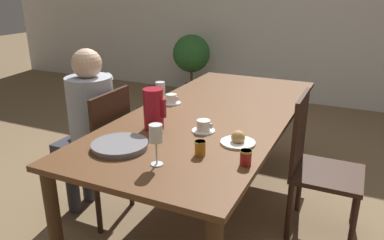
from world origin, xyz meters
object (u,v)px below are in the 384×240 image
jam_jar_amber (200,147)px  jam_jar_red (246,157)px  chair_opposite (316,163)px  red_pitcher (154,109)px  potted_plant (191,56)px  serving_tray (120,145)px  bread_plate (238,140)px  teacup_across (171,100)px  teacup_near_person (204,127)px  person_seated (89,120)px  wine_glass_water (160,90)px  wine_glass_juice (156,136)px  chair_person_side (99,152)px

jam_jar_amber → jam_jar_red: same height
chair_opposite → red_pitcher: 1.08m
potted_plant → red_pitcher: bearing=-68.7°
serving_tray → bread_plate: (0.53, 0.31, 0.01)m
chair_opposite → teacup_across: bearing=-87.9°
chair_opposite → potted_plant: chair_opposite is taller
bread_plate → teacup_across: bearing=143.6°
teacup_near_person → jam_jar_amber: bearing=-69.5°
person_seated → jam_jar_red: bearing=-104.9°
potted_plant → jam_jar_amber: bearing=-64.1°
wine_glass_water → jam_jar_red: bearing=-33.9°
chair_opposite → teacup_across: 1.05m
teacup_near_person → serving_tray: size_ratio=0.46×
wine_glass_juice → serving_tray: 0.31m
chair_opposite → jam_jar_red: chair_opposite is taller
serving_tray → jam_jar_red: bearing=8.1°
bread_plate → jam_jar_amber: size_ratio=2.54×
chair_person_side → chair_opposite: bearing=-71.5°
serving_tray → jam_jar_red: 0.64m
chair_person_side → chair_opposite: (1.34, 0.45, 0.00)m
chair_opposite → potted_plant: (-2.03, 2.47, 0.13)m
chair_person_side → jam_jar_amber: (0.86, -0.28, 0.31)m
chair_person_side → serving_tray: (0.46, -0.38, 0.29)m
jam_jar_amber → teacup_near_person: bearing=110.5°
person_seated → potted_plant: bearing=11.7°
person_seated → potted_plant: size_ratio=1.29×
wine_glass_water → teacup_near_person: bearing=-25.5°
teacup_near_person → bread_plate: bread_plate is taller
wine_glass_juice → jam_jar_amber: (0.14, 0.18, -0.10)m
red_pitcher → jam_jar_red: 0.67m
teacup_near_person → red_pitcher: bearing=-164.2°
teacup_across → potted_plant: 2.72m
jam_jar_amber → teacup_across: bearing=127.4°
red_pitcher → jam_jar_red: bearing=-20.0°
potted_plant → teacup_near_person: bearing=-63.6°
person_seated → teacup_across: size_ratio=8.72×
serving_tray → person_seated: bearing=143.4°
serving_tray → bread_plate: 0.61m
wine_glass_water → teacup_near_person: size_ratio=1.55×
wine_glass_juice → teacup_near_person: wine_glass_juice is taller
person_seated → teacup_near_person: (0.84, -0.01, 0.09)m
teacup_near_person → potted_plant: 3.25m
wine_glass_juice → jam_jar_red: (0.37, 0.17, -0.10)m
wine_glass_juice → chair_person_side: bearing=147.6°
serving_tray → potted_plant: 3.50m
chair_opposite → jam_jar_red: 0.84m
chair_person_side → wine_glass_water: (0.37, 0.20, 0.43)m
wine_glass_water → wine_glass_juice: 0.75m
wine_glass_water → person_seated: bearing=-159.8°
person_seated → red_pitcher: person_seated is taller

